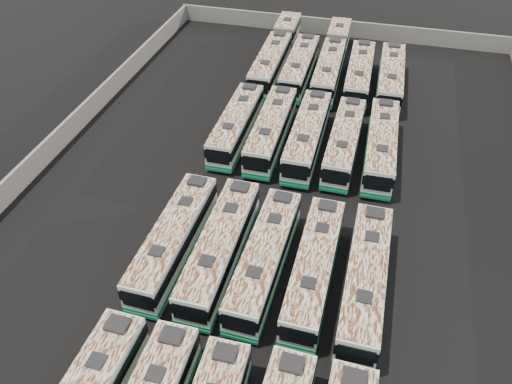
# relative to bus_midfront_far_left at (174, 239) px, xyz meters

# --- Properties ---
(ground) EXTENTS (140.00, 140.00, 0.00)m
(ground) POSITION_rel_bus_midfront_far_left_xyz_m (6.33, 7.47, -1.74)
(ground) COLOR black
(ground) RESTS_ON ground
(perimeter_wall) EXTENTS (45.20, 73.20, 2.20)m
(perimeter_wall) POSITION_rel_bus_midfront_far_left_xyz_m (6.33, 7.47, -0.64)
(perimeter_wall) COLOR slate
(perimeter_wall) RESTS_ON ground
(bus_midfront_far_left) EXTENTS (2.69, 12.13, 3.41)m
(bus_midfront_far_left) POSITION_rel_bus_midfront_far_left_xyz_m (0.00, 0.00, 0.00)
(bus_midfront_far_left) COLOR silver
(bus_midfront_far_left) RESTS_ON ground
(bus_midfront_left) EXTENTS (2.63, 12.38, 3.49)m
(bus_midfront_left) POSITION_rel_bus_midfront_far_left_xyz_m (3.56, 0.03, 0.04)
(bus_midfront_left) COLOR silver
(bus_midfront_left) RESTS_ON ground
(bus_midfront_center) EXTENTS (2.84, 12.11, 3.40)m
(bus_midfront_center) POSITION_rel_bus_midfront_far_left_xyz_m (6.89, -0.07, -0.01)
(bus_midfront_center) COLOR silver
(bus_midfront_center) RESTS_ON ground
(bus_midfront_right) EXTENTS (2.60, 11.88, 3.34)m
(bus_midfront_right) POSITION_rel_bus_midfront_far_left_xyz_m (10.42, -0.04, -0.04)
(bus_midfront_right) COLOR silver
(bus_midfront_right) RESTS_ON ground
(bus_midfront_far_right) EXTENTS (2.63, 12.30, 3.46)m
(bus_midfront_far_right) POSITION_rel_bus_midfront_far_left_xyz_m (13.95, -0.23, 0.03)
(bus_midfront_far_right) COLOR silver
(bus_midfront_far_right) RESTS_ON ground
(bus_midback_far_left) EXTENTS (2.59, 11.87, 3.34)m
(bus_midback_far_left) POSITION_rel_bus_midfront_far_left_xyz_m (-0.02, 16.05, -0.04)
(bus_midback_far_left) COLOR silver
(bus_midback_far_left) RESTS_ON ground
(bus_midback_left) EXTENTS (2.73, 12.24, 3.44)m
(bus_midback_left) POSITION_rel_bus_midfront_far_left_xyz_m (3.47, 16.00, 0.02)
(bus_midback_left) COLOR silver
(bus_midback_left) RESTS_ON ground
(bus_midback_center) EXTENTS (2.69, 12.39, 3.49)m
(bus_midback_center) POSITION_rel_bus_midfront_far_left_xyz_m (7.01, 15.86, 0.04)
(bus_midback_center) COLOR silver
(bus_midback_center) RESTS_ON ground
(bus_midback_right) EXTENTS (2.64, 11.86, 3.33)m
(bus_midback_right) POSITION_rel_bus_midfront_far_left_xyz_m (10.49, 15.86, -0.04)
(bus_midback_right) COLOR silver
(bus_midback_right) RESTS_ON ground
(bus_midback_far_right) EXTENTS (2.86, 12.28, 3.44)m
(bus_midback_far_right) POSITION_rel_bus_midfront_far_left_xyz_m (13.83, 16.06, 0.02)
(bus_midback_far_right) COLOR silver
(bus_midback_far_right) RESTS_ON ground
(bus_back_far_left) EXTENTS (2.93, 19.20, 3.48)m
(bus_back_far_left) POSITION_rel_bus_midfront_far_left_xyz_m (0.06, 32.67, 0.03)
(bus_back_far_left) COLOR silver
(bus_back_far_left) RESTS_ON ground
(bus_back_left) EXTENTS (2.73, 12.34, 3.47)m
(bus_back_left) POSITION_rel_bus_midfront_far_left_xyz_m (3.56, 29.51, 0.03)
(bus_back_left) COLOR silver
(bus_back_left) RESTS_ON ground
(bus_back_center) EXTENTS (2.95, 18.91, 3.42)m
(bus_back_center) POSITION_rel_bus_midfront_far_left_xyz_m (6.90, 32.70, 0.00)
(bus_back_center) COLOR silver
(bus_back_center) RESTS_ON ground
(bus_back_right) EXTENTS (2.88, 12.29, 3.45)m
(bus_back_right) POSITION_rel_bus_midfront_far_left_xyz_m (10.43, 29.47, 0.02)
(bus_back_right) COLOR silver
(bus_back_right) RESTS_ON ground
(bus_back_far_right) EXTENTS (2.88, 12.43, 3.49)m
(bus_back_far_right) POSITION_rel_bus_midfront_far_left_xyz_m (13.90, 29.60, 0.04)
(bus_back_far_right) COLOR silver
(bus_back_far_right) RESTS_ON ground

